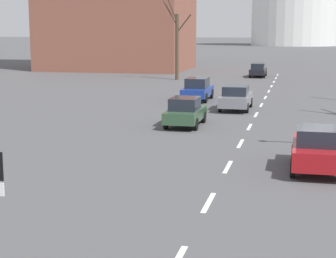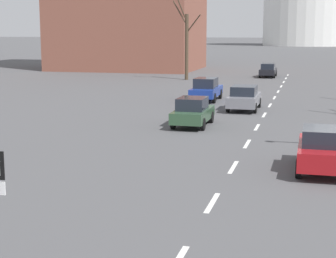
# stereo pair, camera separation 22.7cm
# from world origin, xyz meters

# --- Properties ---
(lane_stripe_2) EXTENTS (0.16, 2.00, 0.01)m
(lane_stripe_2) POSITION_xyz_m (0.00, 12.53, 0.00)
(lane_stripe_2) COLOR silver
(lane_stripe_2) RESTS_ON ground_plane
(lane_stripe_3) EXTENTS (0.16, 2.00, 0.01)m
(lane_stripe_3) POSITION_xyz_m (0.00, 17.03, 0.00)
(lane_stripe_3) COLOR silver
(lane_stripe_3) RESTS_ON ground_plane
(lane_stripe_4) EXTENTS (0.16, 2.00, 0.01)m
(lane_stripe_4) POSITION_xyz_m (0.00, 21.53, 0.00)
(lane_stripe_4) COLOR silver
(lane_stripe_4) RESTS_ON ground_plane
(lane_stripe_5) EXTENTS (0.16, 2.00, 0.01)m
(lane_stripe_5) POSITION_xyz_m (0.00, 26.03, 0.00)
(lane_stripe_5) COLOR silver
(lane_stripe_5) RESTS_ON ground_plane
(lane_stripe_6) EXTENTS (0.16, 2.00, 0.01)m
(lane_stripe_6) POSITION_xyz_m (0.00, 30.53, 0.00)
(lane_stripe_6) COLOR silver
(lane_stripe_6) RESTS_ON ground_plane
(lane_stripe_7) EXTENTS (0.16, 2.00, 0.01)m
(lane_stripe_7) POSITION_xyz_m (0.00, 35.03, 0.00)
(lane_stripe_7) COLOR silver
(lane_stripe_7) RESTS_ON ground_plane
(lane_stripe_8) EXTENTS (0.16, 2.00, 0.01)m
(lane_stripe_8) POSITION_xyz_m (0.00, 39.53, 0.00)
(lane_stripe_8) COLOR silver
(lane_stripe_8) RESTS_ON ground_plane
(lane_stripe_9) EXTENTS (0.16, 2.00, 0.01)m
(lane_stripe_9) POSITION_xyz_m (0.00, 44.03, 0.00)
(lane_stripe_9) COLOR silver
(lane_stripe_9) RESTS_ON ground_plane
(lane_stripe_10) EXTENTS (0.16, 2.00, 0.01)m
(lane_stripe_10) POSITION_xyz_m (0.00, 48.53, 0.00)
(lane_stripe_10) COLOR silver
(lane_stripe_10) RESTS_ON ground_plane
(lane_stripe_11) EXTENTS (0.16, 2.00, 0.01)m
(lane_stripe_11) POSITION_xyz_m (0.00, 53.03, 0.00)
(lane_stripe_11) COLOR silver
(lane_stripe_11) RESTS_ON ground_plane
(lane_stripe_12) EXTENTS (0.16, 2.00, 0.01)m
(lane_stripe_12) POSITION_xyz_m (0.00, 57.53, 0.00)
(lane_stripe_12) COLOR silver
(lane_stripe_12) RESTS_ON ground_plane
(lane_stripe_13) EXTENTS (0.16, 2.00, 0.01)m
(lane_stripe_13) POSITION_xyz_m (0.00, 62.03, 0.00)
(lane_stripe_13) COLOR silver
(lane_stripe_13) RESTS_ON ground_plane
(sedan_near_left) EXTENTS (1.74, 3.93, 1.54)m
(sedan_near_left) POSITION_xyz_m (-3.35, 25.56, 0.77)
(sedan_near_left) COLOR #2D4C33
(sedan_near_left) RESTS_ON ground_plane
(sedan_near_right) EXTENTS (1.80, 3.90, 1.61)m
(sedan_near_right) POSITION_xyz_m (3.18, 17.21, 0.82)
(sedan_near_right) COLOR maroon
(sedan_near_right) RESTS_ON ground_plane
(sedan_mid_centre) EXTENTS (1.81, 4.39, 1.66)m
(sedan_mid_centre) POSITION_xyz_m (-4.68, 36.51, 0.84)
(sedan_mid_centre) COLOR navy
(sedan_mid_centre) RESTS_ON ground_plane
(sedan_far_left) EXTENTS (1.85, 4.35, 1.56)m
(sedan_far_left) POSITION_xyz_m (-1.44, 32.39, 0.79)
(sedan_far_left) COLOR slate
(sedan_far_left) RESTS_ON ground_plane
(sedan_far_right) EXTENTS (1.71, 4.58, 1.49)m
(sedan_far_right) POSITION_xyz_m (-1.98, 58.71, 0.76)
(sedan_far_right) COLOR black
(sedan_far_right) RESTS_ON ground_plane
(bare_tree_left_near) EXTENTS (2.95, 1.21, 8.78)m
(bare_tree_left_near) POSITION_xyz_m (-9.88, 53.18, 3.77)
(bare_tree_left_near) COLOR #473828
(bare_tree_left_near) RESTS_ON ground_plane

